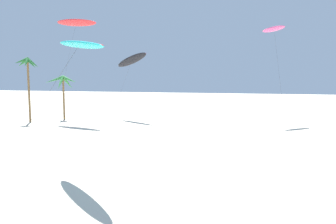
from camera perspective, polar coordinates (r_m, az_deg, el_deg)
palm_tree_0 at (r=51.06m, az=-24.34°, el=7.37°), size 3.38×3.50×9.75m
palm_tree_1 at (r=52.96m, az=-18.73°, el=4.97°), size 5.08×4.56×7.11m
flying_kite_0 at (r=50.72m, az=-6.70°, el=9.44°), size 6.82×5.58×11.06m
flying_kite_1 at (r=49.04m, az=18.87°, el=14.21°), size 3.78×8.45×14.71m
flying_kite_3 at (r=21.01m, az=-16.04°, el=11.80°), size 7.17×7.22×9.46m
flying_kite_7 at (r=49.91m, az=-16.52°, el=15.44°), size 8.06×10.10×15.82m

